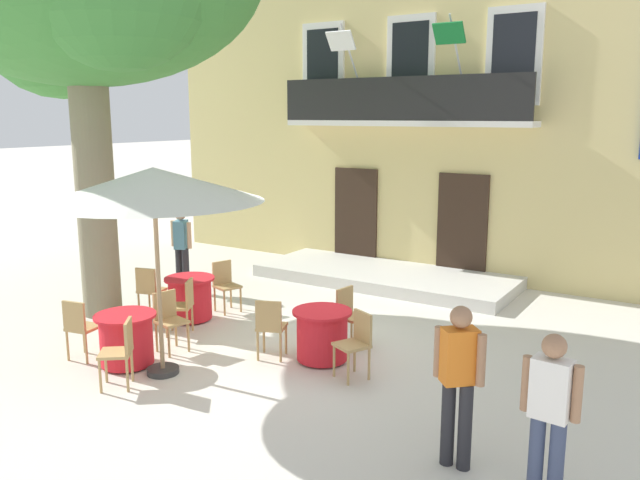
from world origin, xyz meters
The scene contains 19 objects.
ground_plane centered at (0.00, 0.00, 0.00)m, with size 120.00×120.00×0.00m, color beige.
building_facade centered at (-0.70, 6.99, 3.75)m, with size 13.00×5.09×7.50m.
entrance_step_platform centered at (-0.70, 3.92, 0.12)m, with size 5.45×2.15×0.25m, color silver.
cafe_table_near_tree centered at (-1.72, -2.21, 0.39)m, with size 0.86×0.86×0.76m.
cafe_chair_near_tree_0 centered at (-2.45, -2.42, 0.53)m, with size 0.47×0.47×0.91m.
cafe_chair_near_tree_1 centered at (-1.20, -2.75, 0.53)m, with size 0.56×0.56×0.91m.
cafe_chair_near_tree_2 centered at (-1.64, -1.46, 0.53)m, with size 0.48×0.48×0.91m.
cafe_table_middle centered at (0.53, -0.57, 0.39)m, with size 0.86×0.86×0.76m.
cafe_chair_middle_0 centered at (0.56, 0.18, 0.53)m, with size 0.45×0.45×0.91m.
cafe_chair_middle_1 centered at (-0.13, -0.92, 0.53)m, with size 0.52×0.52×0.91m.
cafe_chair_middle_2 centered at (1.24, -0.83, 0.53)m, with size 0.53×0.53×0.91m.
cafe_table_front centered at (-2.41, -0.19, 0.39)m, with size 0.86×0.86×0.76m.
cafe_chair_front_0 centered at (-1.97, -0.80, 0.53)m, with size 0.55×0.55×0.91m.
cafe_chair_front_1 centered at (-2.25, 0.54, 0.53)m, with size 0.51×0.51×0.91m.
cafe_chair_front_2 centered at (-3.12, -0.46, 0.53)m, with size 0.49×0.49×0.91m.
cafe_umbrella centered at (-1.08, -2.15, 2.61)m, with size 2.90×2.90×2.85m.
pedestrian_near_entrance centered at (3.19, -2.27, 0.96)m, with size 0.53×0.39×1.70m.
pedestrian_mid_plaza centered at (-3.83, 1.08, 0.95)m, with size 0.53×0.40×1.69m.
pedestrian_by_tree centered at (4.11, -2.42, 0.92)m, with size 0.53×0.25×1.63m.
Camera 1 is at (5.21, -8.05, 3.52)m, focal length 35.95 mm.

